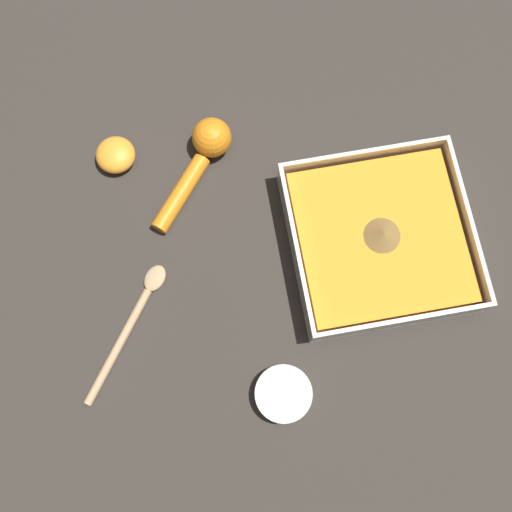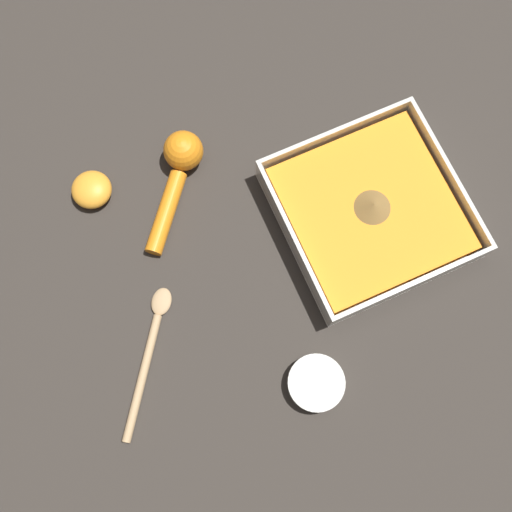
# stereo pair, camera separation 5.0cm
# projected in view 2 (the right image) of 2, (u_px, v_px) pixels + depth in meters

# --- Properties ---
(ground_plane) EXTENTS (4.00, 4.00, 0.00)m
(ground_plane) POSITION_uv_depth(u_px,v_px,m) (351.00, 252.00, 0.87)
(ground_plane) COLOR #332D28
(square_dish) EXTENTS (0.25, 0.25, 0.05)m
(square_dish) POSITION_uv_depth(u_px,v_px,m) (370.00, 211.00, 0.86)
(square_dish) COLOR silver
(square_dish) RESTS_ON ground_plane
(spice_bowl) EXTENTS (0.08, 0.08, 0.03)m
(spice_bowl) POSITION_uv_depth(u_px,v_px,m) (316.00, 383.00, 0.81)
(spice_bowl) COLOR silver
(spice_bowl) RESTS_ON ground_plane
(lemon_squeezer) EXTENTS (0.16, 0.14, 0.06)m
(lemon_squeezer) POSITION_uv_depth(u_px,v_px,m) (179.00, 168.00, 0.87)
(lemon_squeezer) COLOR orange
(lemon_squeezer) RESTS_ON ground_plane
(lemon_half) EXTENTS (0.06, 0.06, 0.03)m
(lemon_half) POSITION_uv_depth(u_px,v_px,m) (92.00, 190.00, 0.88)
(lemon_half) COLOR orange
(lemon_half) RESTS_ON ground_plane
(wooden_spoon) EXTENTS (0.19, 0.14, 0.01)m
(wooden_spoon) POSITION_uv_depth(u_px,v_px,m) (148.00, 353.00, 0.83)
(wooden_spoon) COLOR tan
(wooden_spoon) RESTS_ON ground_plane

